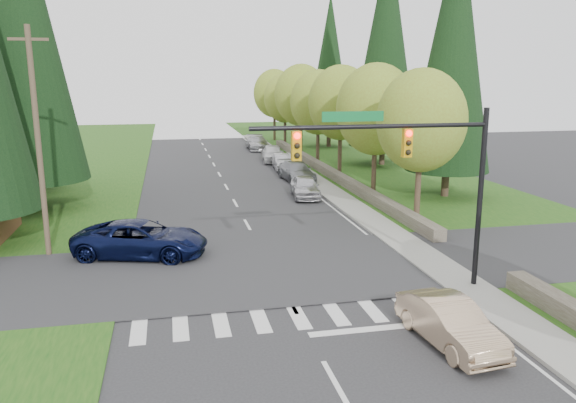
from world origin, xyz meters
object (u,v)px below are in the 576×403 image
object	(u,v)px
parked_car_c	(283,162)
suv_navy	(141,239)
parked_car_b	(296,171)
parked_car_e	(257,143)
sedan_champagne	(450,323)
parked_car_a	(305,187)
parked_car_d	(273,153)

from	to	relation	value
parked_car_c	suv_navy	bearing A→B (deg)	-112.47
suv_navy	parked_car_b	distance (m)	20.16
parked_car_b	parked_car_e	bearing A→B (deg)	85.38
sedan_champagne	parked_car_a	distance (m)	21.40
suv_navy	parked_car_c	bearing A→B (deg)	-10.46
sedan_champagne	parked_car_e	bearing A→B (deg)	82.21
suv_navy	sedan_champagne	bearing A→B (deg)	-122.82
parked_car_a	parked_car_e	bearing A→B (deg)	94.66
parked_car_d	parked_car_e	distance (m)	9.24
parked_car_a	parked_car_d	world-z (taller)	parked_car_d
sedan_champagne	parked_car_e	world-z (taller)	parked_car_e
suv_navy	parked_car_e	xyz separation A→B (m)	(10.99, 36.17, -0.04)
suv_navy	parked_car_e	bearing A→B (deg)	-1.05
parked_car_d	suv_navy	bearing A→B (deg)	-105.21
parked_car_c	parked_car_e	xyz separation A→B (m)	(0.00, 13.94, 0.07)
suv_navy	parked_car_b	xyz separation A→B (m)	(10.99, 16.91, -0.09)
sedan_champagne	parked_car_e	xyz separation A→B (m)	(1.62, 46.82, 0.08)
sedan_champagne	parked_car_e	size ratio (longest dim) A/B	0.79
parked_car_b	parked_car_d	size ratio (longest dim) A/B	1.05
parked_car_c	parked_car_e	world-z (taller)	parked_car_e
suv_navy	parked_car_b	size ratio (longest dim) A/B	1.17
parked_car_c	parked_car_d	world-z (taller)	parked_car_d
parked_car_d	parked_car_e	size ratio (longest dim) A/B	0.90
parked_car_a	parked_car_d	size ratio (longest dim) A/B	0.90
suv_navy	parked_car_c	size ratio (longest dim) A/B	1.39
parked_car_a	parked_car_e	distance (m)	25.44
suv_navy	parked_car_a	xyz separation A→B (m)	(10.16, 10.74, -0.08)
sedan_champagne	parked_car_d	xyz separation A→B (m)	(1.62, 37.58, 0.12)
parked_car_a	parked_car_d	xyz separation A→B (m)	(0.83, 16.19, 0.08)
parked_car_b	parked_car_e	world-z (taller)	parked_car_e
parked_car_b	parked_car_a	bearing A→B (deg)	-102.24
suv_navy	parked_car_c	xyz separation A→B (m)	(10.99, 22.22, -0.12)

